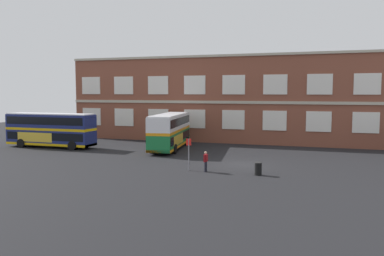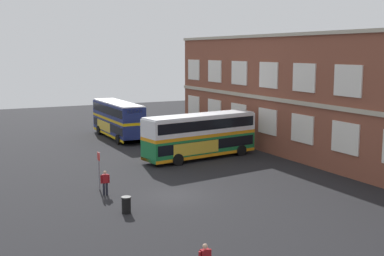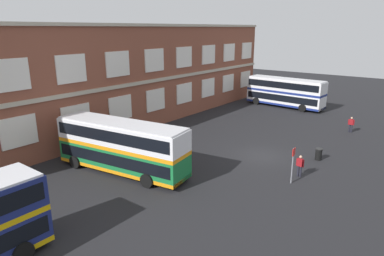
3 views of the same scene
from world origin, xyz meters
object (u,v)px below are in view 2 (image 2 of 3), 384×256
Objects in this scene: double_decker_near at (118,119)px; second_passenger at (105,182)px; double_decker_middle at (200,135)px; station_litter_bin at (126,205)px; bus_stand_flag at (99,167)px.

second_passenger is (21.64, -8.19, -1.22)m from double_decker_near.
station_litter_bin is (11.97, -11.36, -1.63)m from double_decker_middle.
bus_stand_flag is 2.62× the size of station_litter_bin.
double_decker_middle is at bearing 136.50° from station_litter_bin.
double_decker_near is 14.37m from double_decker_middle.
double_decker_near reaches higher than second_passenger.
station_litter_bin is at bearing -0.43° from second_passenger.
second_passenger reaches higher than station_litter_bin.
station_litter_bin is (26.00, -8.22, -1.63)m from double_decker_near.
double_decker_near is 6.47× the size of second_passenger.
double_decker_middle is 4.17× the size of bus_stand_flag.
bus_stand_flag is at bearing -22.05° from double_decker_near.
double_decker_middle is 13.70m from second_passenger.
second_passenger is 4.38m from station_litter_bin.
double_decker_middle is 12.86m from bus_stand_flag.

